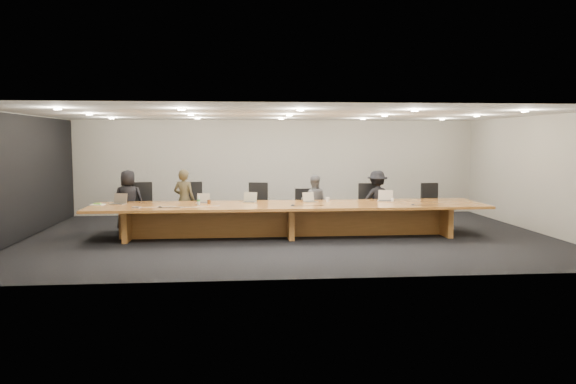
% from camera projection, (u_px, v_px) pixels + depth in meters
% --- Properties ---
extents(ground, '(12.00, 12.00, 0.00)m').
position_uv_depth(ground, '(289.00, 236.00, 12.93)').
color(ground, black).
rests_on(ground, ground).
extents(back_wall, '(12.00, 0.02, 2.80)m').
position_uv_depth(back_wall, '(277.00, 167.00, 16.77)').
color(back_wall, beige).
rests_on(back_wall, ground).
extents(left_wall_panel, '(0.08, 7.84, 2.74)m').
position_uv_depth(left_wall_panel, '(19.00, 179.00, 12.26)').
color(left_wall_panel, black).
rests_on(left_wall_panel, ground).
extents(conference_table, '(9.00, 1.80, 0.75)m').
position_uv_depth(conference_table, '(289.00, 214.00, 12.89)').
color(conference_table, '#935520').
rests_on(conference_table, ground).
extents(chair_far_left, '(0.76, 0.76, 1.20)m').
position_uv_depth(chair_far_left, '(143.00, 206.00, 13.75)').
color(chair_far_left, black).
rests_on(chair_far_left, ground).
extents(chair_left, '(0.73, 0.73, 1.19)m').
position_uv_depth(chair_left, '(194.00, 205.00, 13.95)').
color(chair_left, black).
rests_on(chair_left, ground).
extents(chair_mid_left, '(0.75, 0.75, 1.17)m').
position_uv_depth(chair_mid_left, '(256.00, 205.00, 13.99)').
color(chair_mid_left, black).
rests_on(chair_mid_left, ground).
extents(chair_mid_right, '(0.51, 0.51, 0.99)m').
position_uv_depth(chair_mid_right, '(304.00, 208.00, 14.25)').
color(chair_mid_right, black).
rests_on(chair_mid_right, ground).
extents(chair_right, '(0.66, 0.66, 1.13)m').
position_uv_depth(chair_right, '(368.00, 205.00, 14.27)').
color(chair_right, black).
rests_on(chair_right, ground).
extents(chair_far_right, '(0.65, 0.65, 1.13)m').
position_uv_depth(chair_far_right, '(433.00, 204.00, 14.41)').
color(chair_far_right, black).
rests_on(chair_far_right, ground).
extents(person_a, '(0.73, 0.48, 1.49)m').
position_uv_depth(person_a, '(128.00, 200.00, 13.67)').
color(person_a, black).
rests_on(person_a, ground).
extents(person_b, '(0.64, 0.53, 1.51)m').
position_uv_depth(person_b, '(184.00, 200.00, 13.76)').
color(person_b, '#3B3320').
rests_on(person_b, ground).
extents(person_c, '(0.71, 0.59, 1.33)m').
position_uv_depth(person_c, '(314.00, 202.00, 14.11)').
color(person_c, '#58595B').
rests_on(person_c, ground).
extents(person_d, '(0.99, 0.65, 1.44)m').
position_uv_depth(person_d, '(377.00, 199.00, 14.21)').
color(person_d, black).
rests_on(person_d, ground).
extents(laptop_a, '(0.38, 0.33, 0.26)m').
position_uv_depth(laptop_a, '(118.00, 199.00, 12.79)').
color(laptop_a, tan).
rests_on(laptop_a, conference_table).
extents(laptop_b, '(0.32, 0.25, 0.23)m').
position_uv_depth(laptop_b, '(203.00, 198.00, 13.04)').
color(laptop_b, '#C0AC93').
rests_on(laptop_b, conference_table).
extents(laptop_c, '(0.36, 0.30, 0.25)m').
position_uv_depth(laptop_c, '(249.00, 197.00, 13.18)').
color(laptop_c, tan).
rests_on(laptop_c, conference_table).
extents(laptop_d, '(0.37, 0.32, 0.24)m').
position_uv_depth(laptop_d, '(311.00, 197.00, 13.27)').
color(laptop_d, '#C1B194').
rests_on(laptop_d, conference_table).
extents(laptop_e, '(0.42, 0.36, 0.27)m').
position_uv_depth(laptop_e, '(385.00, 196.00, 13.41)').
color(laptop_e, '#BEA991').
rests_on(laptop_e, conference_table).
extents(water_bottle, '(0.08, 0.08, 0.21)m').
position_uv_depth(water_bottle, '(199.00, 200.00, 12.69)').
color(water_bottle, '#AABAB7').
rests_on(water_bottle, conference_table).
extents(amber_mug, '(0.10, 0.10, 0.10)m').
position_uv_depth(amber_mug, '(209.00, 202.00, 12.87)').
color(amber_mug, brown).
rests_on(amber_mug, conference_table).
extents(paper_cup_near, '(0.09, 0.09, 0.10)m').
position_uv_depth(paper_cup_near, '(328.00, 199.00, 13.37)').
color(paper_cup_near, silver).
rests_on(paper_cup_near, conference_table).
extents(paper_cup_far, '(0.09, 0.09, 0.08)m').
position_uv_depth(paper_cup_far, '(393.00, 200.00, 13.34)').
color(paper_cup_far, white).
rests_on(paper_cup_far, conference_table).
extents(notepad, '(0.33, 0.28, 0.02)m').
position_uv_depth(notepad, '(98.00, 205.00, 12.68)').
color(notepad, silver).
rests_on(notepad, conference_table).
extents(lime_gadget, '(0.17, 0.12, 0.02)m').
position_uv_depth(lime_gadget, '(98.00, 204.00, 12.67)').
color(lime_gadget, '#57AD2E').
rests_on(lime_gadget, notepad).
extents(av_box, '(0.20, 0.18, 0.03)m').
position_uv_depth(av_box, '(137.00, 207.00, 12.12)').
color(av_box, '#BCBBC1').
rests_on(av_box, conference_table).
extents(mic_left, '(0.13, 0.13, 0.03)m').
position_uv_depth(mic_left, '(160.00, 207.00, 12.22)').
color(mic_left, black).
rests_on(mic_left, conference_table).
extents(mic_center, '(0.15, 0.15, 0.03)m').
position_uv_depth(mic_center, '(293.00, 205.00, 12.52)').
color(mic_center, black).
rests_on(mic_center, conference_table).
extents(mic_right, '(0.12, 0.12, 0.03)m').
position_uv_depth(mic_right, '(413.00, 205.00, 12.65)').
color(mic_right, black).
rests_on(mic_right, conference_table).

